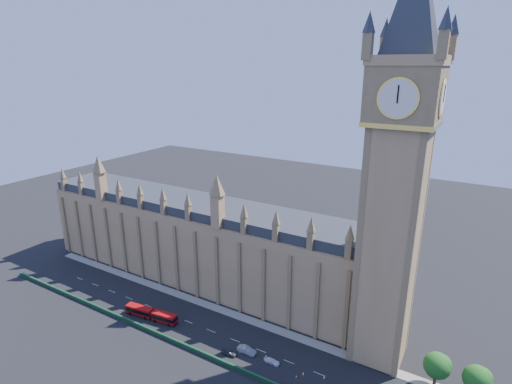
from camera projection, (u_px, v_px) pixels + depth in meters
The scene contains 14 objects.
ground at pixel (223, 335), 108.42m from camera, with size 400.00×400.00×0.00m, color black.
palace_westminster at pixel (198, 240), 134.42m from camera, with size 120.00×20.00×28.00m.
elizabeth_tower at pixel (400, 141), 85.11m from camera, with size 20.59×20.59×105.00m.
bridge_parapet at pixel (202, 353), 100.84m from camera, with size 160.00×0.60×1.20m, color #1E4C2D.
kerb_north at pixel (242, 317), 116.20m from camera, with size 160.00×3.00×0.16m, color gray.
tree_east_near at pixel (438, 365), 89.74m from camera, with size 6.00×6.00×8.50m.
tree_east_far at pixel (478, 379), 85.87m from camera, with size 6.00×6.00×8.50m.
red_bus at pixel (151, 314), 115.35m from camera, with size 16.83×4.44×2.83m.
car_grey at pixel (229, 353), 101.00m from camera, with size 1.56×3.89×1.32m, color #393A3F.
car_silver at pixel (247, 350), 101.63m from camera, with size 1.75×5.02×1.65m, color #989A9F.
car_white at pixel (272, 361), 98.10m from camera, with size 1.64×4.02×1.17m, color white.
cone_a at pixel (324, 378), 93.30m from camera, with size 0.47×0.47×0.67m.
cone_b at pixel (296, 377), 93.62m from camera, with size 0.43×0.43×0.63m.
cone_d at pixel (303, 374), 94.48m from camera, with size 0.57×0.57×0.70m.
Camera 1 is at (54.27, -74.38, 69.89)m, focal length 28.00 mm.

